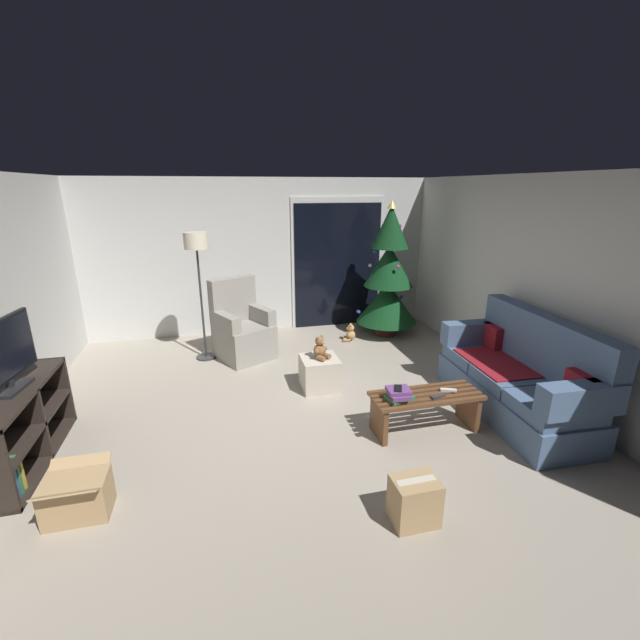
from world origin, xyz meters
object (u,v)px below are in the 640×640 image
object	(u,v)px
ottoman	(320,373)
cardboard_box_open_near_shelf	(77,497)
couch	(519,378)
remote_white	(448,390)
book_stack	(399,394)
coffee_table	(425,406)
floor_lamp	(197,253)
christmas_tree	(388,278)
cardboard_box_taped_mid_floor	(414,501)
media_shelf	(14,432)
cell_phone	(398,388)
teddy_bear_chestnut	(320,349)
remote_graphite	(438,396)
teddy_bear_honey_by_tree	(350,334)
television	(3,356)
armchair	(242,330)

from	to	relation	value
ottoman	cardboard_box_open_near_shelf	xyz separation A→B (m)	(-2.24, -1.59, -0.03)
couch	remote_white	world-z (taller)	couch
couch	book_stack	distance (m)	1.46
cardboard_box_open_near_shelf	couch	bearing A→B (deg)	7.16
coffee_table	floor_lamp	world-z (taller)	floor_lamp
christmas_tree	cardboard_box_open_near_shelf	distance (m)	5.04
cardboard_box_open_near_shelf	cardboard_box_taped_mid_floor	bearing A→B (deg)	-15.31
ottoman	media_shelf	bearing A→B (deg)	-163.97
couch	media_shelf	distance (m)	4.85
cell_phone	teddy_bear_chestnut	xyz separation A→B (m)	(-0.47, 1.18, -0.01)
cell_phone	media_shelf	world-z (taller)	media_shelf
floor_lamp	cardboard_box_open_near_shelf	size ratio (longest dim) A/B	3.80
coffee_table	cardboard_box_taped_mid_floor	size ratio (longest dim) A/B	3.07
remote_graphite	teddy_bear_honey_by_tree	distance (m)	2.74
remote_white	cell_phone	xyz separation A→B (m)	(-0.56, -0.03, 0.11)
media_shelf	floor_lamp	bearing A→B (deg)	54.15
coffee_table	television	xyz separation A→B (m)	(-3.68, 0.38, 0.76)
floor_lamp	cardboard_box_open_near_shelf	distance (m)	3.32
book_stack	teddy_bear_chestnut	size ratio (longest dim) A/B	0.98
television	christmas_tree	bearing A→B (deg)	28.69
coffee_table	remote_graphite	world-z (taller)	remote_graphite
armchair	cardboard_box_open_near_shelf	distance (m)	3.16
remote_graphite	cardboard_box_open_near_shelf	xyz separation A→B (m)	(-3.12, -0.35, -0.25)
cell_phone	teddy_bear_chestnut	world-z (taller)	teddy_bear_chestnut
couch	christmas_tree	size ratio (longest dim) A/B	0.92
floor_lamp	teddy_bear_chestnut	size ratio (longest dim) A/B	6.25
book_stack	ottoman	xyz separation A→B (m)	(-0.48, 1.20, -0.26)
remote_white	teddy_bear_honey_by_tree	bearing A→B (deg)	-154.74
teddy_bear_chestnut	coffee_table	bearing A→B (deg)	-55.42
cardboard_box_taped_mid_floor	cardboard_box_open_near_shelf	bearing A→B (deg)	164.69
media_shelf	teddy_bear_honey_by_tree	xyz separation A→B (m)	(3.77, 2.31, -0.22)
couch	ottoman	bearing A→B (deg)	151.11
remote_white	armchair	world-z (taller)	armchair
remote_white	cardboard_box_open_near_shelf	size ratio (longest dim) A/B	0.33
coffee_table	teddy_bear_chestnut	bearing A→B (deg)	124.58
christmas_tree	armchair	bearing A→B (deg)	-170.12
armchair	ottoman	size ratio (longest dim) A/B	2.57
floor_lamp	television	distance (m)	2.62
christmas_tree	teddy_bear_chestnut	distance (m)	2.29
couch	cell_phone	size ratio (longest dim) A/B	13.72
cardboard_box_taped_mid_floor	television	bearing A→B (deg)	154.13
armchair	ottoman	distance (m)	1.50
christmas_tree	cardboard_box_open_near_shelf	world-z (taller)	christmas_tree
couch	teddy_bear_honey_by_tree	distance (m)	2.77
couch	floor_lamp	world-z (taller)	floor_lamp
armchair	media_shelf	world-z (taller)	armchair
teddy_bear_honey_by_tree	armchair	bearing A→B (deg)	-171.68
christmas_tree	television	size ratio (longest dim) A/B	2.57
coffee_table	cell_phone	bearing A→B (deg)	-174.38
ottoman	teddy_bear_honey_by_tree	world-z (taller)	ottoman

